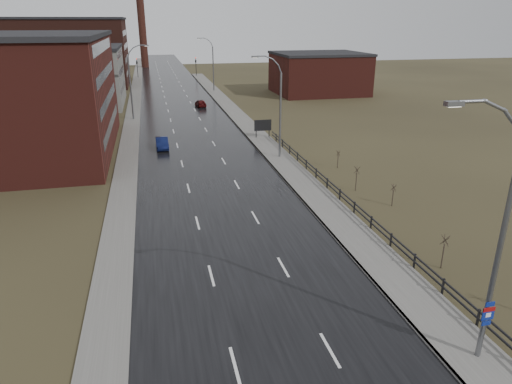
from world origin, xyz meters
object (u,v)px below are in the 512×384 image
billboard (263,126)px  car_far (201,103)px  streetlight_main (495,243)px  car_near (162,143)px

billboard → car_far: billboard is taller
streetlight_main → car_near: bearing=107.1°
billboard → car_far: bearing=102.0°
car_near → car_far: bearing=73.2°
streetlight_main → car_far: 69.21m
car_near → car_far: car_near is taller
streetlight_main → billboard: (0.63, 43.40, -4.35)m
billboard → car_far: size_ratio=0.64×
streetlight_main → car_near: streetlight_main is taller
billboard → car_far: 26.03m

